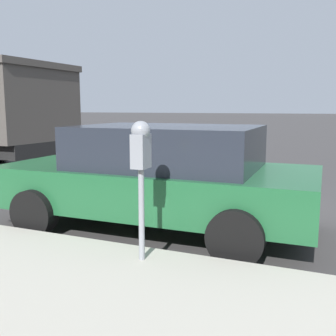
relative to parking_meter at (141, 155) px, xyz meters
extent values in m
plane|color=#3D3A3A|center=(2.54, 0.16, -1.25)|extent=(220.00, 220.00, 0.00)
cylinder|color=gray|center=(0.00, 0.00, -0.60)|extent=(0.06, 0.06, 0.95)
cube|color=gray|center=(0.00, 0.00, 0.04)|extent=(0.20, 0.14, 0.34)
sphere|color=gray|center=(0.00, 0.00, 0.24)|extent=(0.19, 0.19, 0.19)
cube|color=gold|center=(0.11, 0.00, 0.00)|extent=(0.01, 0.11, 0.12)
cube|color=black|center=(0.11, 0.00, 0.12)|extent=(0.01, 0.10, 0.08)
cube|color=#1E5B33|center=(1.54, 0.54, -0.64)|extent=(2.01, 4.42, 0.57)
cube|color=#232833|center=(1.55, 0.36, -0.07)|extent=(1.75, 2.48, 0.57)
cylinder|color=black|center=(0.55, 1.88, -0.93)|extent=(0.23, 0.64, 0.64)
cylinder|color=black|center=(2.49, 1.92, -0.93)|extent=(0.23, 0.64, 0.64)
cylinder|color=black|center=(0.60, -0.84, -0.93)|extent=(0.23, 0.64, 0.64)
cylinder|color=black|center=(2.54, -0.80, -0.93)|extent=(0.23, 0.64, 0.64)
cylinder|color=black|center=(5.73, 5.91, -0.73)|extent=(0.35, 1.05, 1.04)
camera|label=1|loc=(-3.46, -1.74, 0.47)|focal=42.00mm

